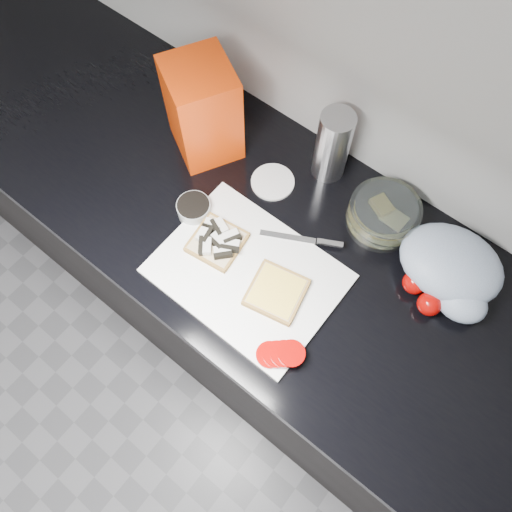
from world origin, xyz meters
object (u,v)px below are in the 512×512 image
Objects in this scene: cutting_board at (248,274)px; bread_bag at (203,110)px; glass_bowl at (383,215)px; steel_canister at (333,146)px.

cutting_board is 0.40m from bread_bag.
steel_canister is at bearing 166.33° from glass_bowl.
glass_bowl is at bearing 38.61° from bread_bag.
glass_bowl reaches higher than cutting_board.
cutting_board is 1.61× the size of bread_bag.
steel_canister is at bearing 93.88° from cutting_board.
glass_bowl is 0.67× the size of bread_bag.
bread_bag is (-0.31, 0.22, 0.12)m from cutting_board.
glass_bowl is 0.20m from steel_canister.
steel_canister is at bearing 52.41° from bread_bag.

